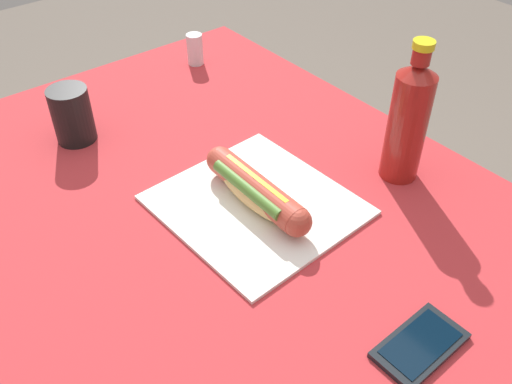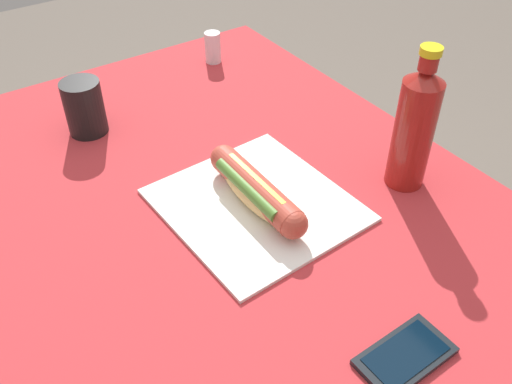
% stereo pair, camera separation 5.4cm
% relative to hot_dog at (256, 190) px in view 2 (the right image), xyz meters
% --- Properties ---
extents(dining_table, '(1.10, 0.84, 0.75)m').
position_rel_hot_dog_xyz_m(dining_table, '(0.05, 0.04, -0.18)').
color(dining_table, brown).
rests_on(dining_table, ground).
extents(paper_wrapper, '(0.31, 0.29, 0.01)m').
position_rel_hot_dog_xyz_m(paper_wrapper, '(-0.00, -0.00, -0.03)').
color(paper_wrapper, white).
rests_on(paper_wrapper, dining_table).
extents(hot_dog, '(0.24, 0.06, 0.05)m').
position_rel_hot_dog_xyz_m(hot_dog, '(0.00, 0.00, 0.00)').
color(hot_dog, '#DBB26B').
rests_on(hot_dog, paper_wrapper).
extents(cell_phone, '(0.07, 0.12, 0.01)m').
position_rel_hot_dog_xyz_m(cell_phone, '(-0.34, 0.01, -0.03)').
color(cell_phone, black).
rests_on(cell_phone, dining_table).
extents(soda_bottle, '(0.06, 0.06, 0.25)m').
position_rel_hot_dog_xyz_m(soda_bottle, '(-0.09, -0.25, 0.07)').
color(soda_bottle, maroon).
rests_on(soda_bottle, dining_table).
extents(drinking_cup, '(0.07, 0.07, 0.10)m').
position_rel_hot_dog_xyz_m(drinking_cup, '(0.36, 0.14, 0.02)').
color(drinking_cup, black).
rests_on(drinking_cup, dining_table).
extents(salt_shaker, '(0.04, 0.04, 0.07)m').
position_rel_hot_dog_xyz_m(salt_shaker, '(0.47, -0.21, 0.00)').
color(salt_shaker, silver).
rests_on(salt_shaker, dining_table).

